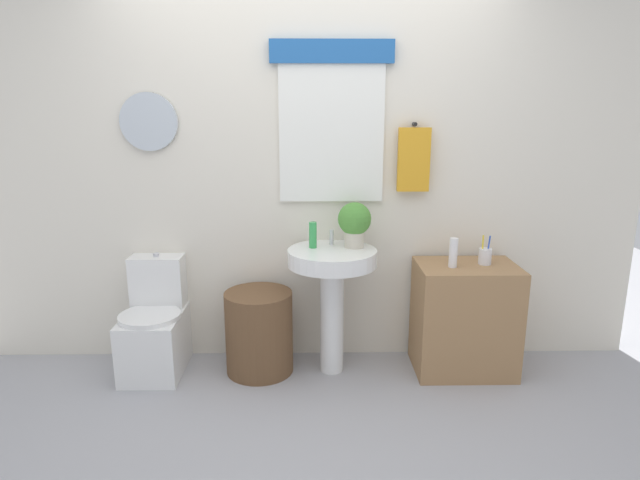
% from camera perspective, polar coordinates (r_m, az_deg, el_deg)
% --- Properties ---
extents(ground_plane, '(8.00, 8.00, 0.00)m').
position_cam_1_polar(ground_plane, '(2.87, -1.44, -21.56)').
color(ground_plane, '#A3A3A8').
extents(back_wall, '(4.40, 0.18, 2.60)m').
position_cam_1_polar(back_wall, '(3.50, -1.38, 8.03)').
color(back_wall, silver).
rests_on(back_wall, ground_plane).
extents(toilet, '(0.38, 0.51, 0.75)m').
position_cam_1_polar(toilet, '(3.65, -17.17, -8.99)').
color(toilet, white).
rests_on(toilet, ground_plane).
extents(laundry_hamper, '(0.43, 0.43, 0.54)m').
position_cam_1_polar(laundry_hamper, '(3.50, -6.52, -9.74)').
color(laundry_hamper, brown).
rests_on(laundry_hamper, ground_plane).
extents(pedestal_sink, '(0.56, 0.56, 0.81)m').
position_cam_1_polar(pedestal_sink, '(3.36, 1.30, -4.16)').
color(pedestal_sink, white).
rests_on(pedestal_sink, ground_plane).
extents(faucet, '(0.03, 0.03, 0.10)m').
position_cam_1_polar(faucet, '(3.41, 1.25, 0.30)').
color(faucet, silver).
rests_on(faucet, pedestal_sink).
extents(wooden_cabinet, '(0.62, 0.44, 0.71)m').
position_cam_1_polar(wooden_cabinet, '(3.58, 15.17, -8.05)').
color(wooden_cabinet, '#9E754C').
rests_on(wooden_cabinet, ground_plane).
extents(soap_bottle, '(0.05, 0.05, 0.16)m').
position_cam_1_polar(soap_bottle, '(3.33, -0.77, 0.54)').
color(soap_bottle, green).
rests_on(soap_bottle, pedestal_sink).
extents(potted_plant, '(0.21, 0.21, 0.29)m').
position_cam_1_polar(potted_plant, '(3.33, 3.70, 1.95)').
color(potted_plant, beige).
rests_on(potted_plant, pedestal_sink).
extents(lotion_bottle, '(0.05, 0.05, 0.18)m').
position_cam_1_polar(lotion_bottle, '(3.38, 14.05, -1.32)').
color(lotion_bottle, white).
rests_on(lotion_bottle, wooden_cabinet).
extents(toothbrush_cup, '(0.08, 0.08, 0.19)m').
position_cam_1_polar(toothbrush_cup, '(3.51, 17.21, -1.65)').
color(toothbrush_cup, silver).
rests_on(toothbrush_cup, wooden_cabinet).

